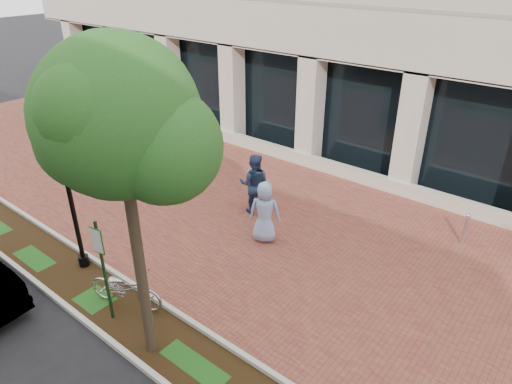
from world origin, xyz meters
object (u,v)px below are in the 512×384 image
Objects in this scene: pedestrian_right at (265,212)px; street_tree at (122,128)px; pedestrian_left at (255,183)px; parking_sign at (101,260)px; locked_bicycle at (126,288)px; pedestrian_mid at (254,184)px; bollard at (465,229)px; lamppost at (68,187)px.

street_tree is at bearing 70.38° from pedestrian_right.
pedestrian_right is at bearing 130.21° from pedestrian_left.
parking_sign is at bearing 52.91° from pedestrian_right.
street_tree is 3.50× the size of pedestrian_right.
locked_bicycle is at bearing 50.83° from pedestrian_right.
pedestrian_right is at bearing -30.60° from locked_bicycle.
pedestrian_right is (1.29, -1.11, -0.07)m from pedestrian_mid.
pedestrian_mid is at bearing 85.56° from parking_sign.
bollard is at bearing -172.28° from pedestrian_right.
lamppost is 2.09× the size of pedestrian_mid.
street_tree is (3.77, -0.75, 2.59)m from lamppost.
pedestrian_mid reaches higher than bollard.
locked_bicycle is (-1.56, 0.52, -4.46)m from street_tree.
street_tree is 3.63× the size of pedestrian_left.
street_tree is at bearing 102.92° from pedestrian_left.
bollard is (4.62, 3.38, -0.41)m from pedestrian_right.
lamppost is 2.25× the size of pedestrian_right.
pedestrian_left is 0.96× the size of pedestrian_right.
parking_sign is at bearing -123.19° from bollard.
lamppost is at bearing 168.68° from street_tree.
lamppost reaches higher than pedestrian_right.
pedestrian_left is at bearing 73.52° from lamppost.
locked_bicycle is 1.87× the size of bollard.
locked_bicycle is 5.44m from pedestrian_mid.
lamppost is 0.64× the size of street_tree.
street_tree is at bearing -10.23° from parking_sign.
bollard reaches higher than locked_bicycle.
pedestrian_left is 0.29m from pedestrian_mid.
pedestrian_mid is at bearing 113.80° from pedestrian_left.
street_tree is 6.32m from pedestrian_right.
parking_sign is at bearing 179.65° from street_tree.
pedestrian_left is at bearing -161.33° from bollard.
street_tree is 3.41× the size of locked_bicycle.
street_tree is 3.25× the size of pedestrian_mid.
pedestrian_mid is (-0.48, 5.39, 0.50)m from locked_bicycle.
street_tree is at bearing 76.42° from pedestrian_mid.
pedestrian_mid reaches higher than pedestrian_right.
lamppost is 2.19× the size of locked_bicycle.
pedestrian_left is (1.60, 5.39, -1.47)m from lamppost.
parking_sign is 1.37× the size of locked_bicycle.
street_tree is 7.68m from pedestrian_left.
locked_bicycle is at bearing 62.50° from pedestrian_mid.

